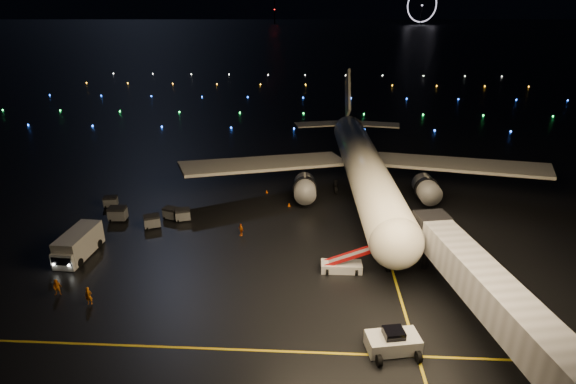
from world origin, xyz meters
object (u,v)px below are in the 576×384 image
object	(u,v)px
pushback_tug	(393,340)
crew_a	(89,296)
baggage_cart_4	(111,202)
baggage_cart_0	(171,213)
service_truck	(79,243)
crew_b	(57,287)
crew_c	(241,230)
airliner	(362,141)
baggage_cart_3	(118,214)
baggage_cart_2	(152,221)
baggage_cart_1	(183,215)
belt_loader	(342,258)

from	to	relation	value
pushback_tug	crew_a	bearing A→B (deg)	159.93
crew_a	baggage_cart_4	bearing A→B (deg)	102.53
crew_a	baggage_cart_0	bearing A→B (deg)	77.18
service_truck	crew_a	bearing A→B (deg)	-56.50
pushback_tug	crew_b	size ratio (longest dim) A/B	2.42
service_truck	crew_c	size ratio (longest dim) A/B	5.00
airliner	baggage_cart_3	size ratio (longest dim) A/B	24.61
crew_a	baggage_cart_3	distance (m)	18.39
pushback_tug	baggage_cart_0	size ratio (longest dim) A/B	2.28
crew_a	baggage_cart_2	distance (m)	16.02
airliner	baggage_cart_1	bearing A→B (deg)	-154.79
crew_a	baggage_cart_3	xyz separation A→B (m)	(-4.55, 17.82, 0.02)
pushback_tug	belt_loader	world-z (taller)	belt_loader
belt_loader	service_truck	distance (m)	29.32
crew_a	airliner	bearing A→B (deg)	41.62
pushback_tug	baggage_cart_2	distance (m)	33.96
baggage_cart_2	baggage_cart_3	bearing A→B (deg)	136.68
service_truck	crew_a	world-z (taller)	service_truck
crew_b	baggage_cart_1	bearing A→B (deg)	53.57
airliner	service_truck	distance (m)	40.39
belt_loader	baggage_cart_1	xyz separation A→B (m)	(-20.10, 11.14, -0.72)
crew_a	baggage_cart_1	bearing A→B (deg)	71.86
pushback_tug	crew_c	size ratio (longest dim) A/B	2.63
service_truck	crew_a	xyz separation A→B (m)	(5.19, -8.83, -0.58)
crew_c	baggage_cart_1	xyz separation A→B (m)	(-8.25, 3.78, 0.00)
crew_b	baggage_cart_2	world-z (taller)	crew_b
crew_a	crew_b	size ratio (longest dim) A/B	1.04
pushback_tug	belt_loader	distance (m)	12.28
belt_loader	crew_a	xyz separation A→B (m)	(-24.08, -7.08, -0.62)
baggage_cart_4	pushback_tug	bearing A→B (deg)	-48.96
belt_loader	crew_a	world-z (taller)	belt_loader
service_truck	baggage_cart_1	size ratio (longest dim) A/B	4.25
baggage_cart_1	baggage_cart_2	bearing A→B (deg)	-165.26
crew_c	baggage_cart_4	bearing A→B (deg)	-156.52
baggage_cart_0	baggage_cart_3	xyz separation A→B (m)	(-6.83, -0.81, 0.14)
crew_a	baggage_cart_1	xyz separation A→B (m)	(3.97, 18.22, -0.10)
baggage_cart_2	crew_c	bearing A→B (deg)	-31.61
belt_loader	baggage_cart_4	bearing A→B (deg)	153.92
baggage_cart_2	airliner	bearing A→B (deg)	4.16
airliner	crew_b	xyz separation A→B (m)	(-31.89, -29.47, -6.78)
belt_loader	baggage_cart_3	bearing A→B (deg)	158.80
crew_b	baggage_cart_2	distance (m)	15.38
airliner	service_truck	bearing A→B (deg)	-148.83
crew_a	baggage_cart_0	world-z (taller)	crew_a
crew_c	baggage_cart_3	distance (m)	17.10
crew_b	baggage_cart_2	bearing A→B (deg)	61.54
airliner	belt_loader	world-z (taller)	airliner
service_truck	baggage_cart_4	xyz separation A→B (m)	(-2.12, 13.19, -0.72)
crew_c	baggage_cart_1	bearing A→B (deg)	-159.93
belt_loader	baggage_cart_2	world-z (taller)	belt_loader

